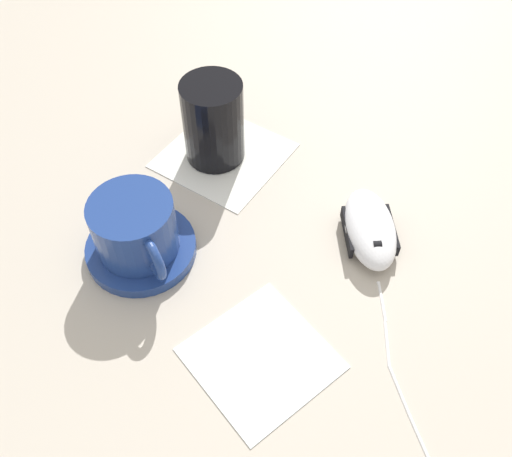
# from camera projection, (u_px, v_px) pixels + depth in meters

# --- Properties ---
(ground_plane) EXTENTS (3.00, 3.00, 0.00)m
(ground_plane) POSITION_uv_depth(u_px,v_px,m) (239.00, 218.00, 0.68)
(ground_plane) COLOR #B2A899
(saucer) EXTENTS (0.12, 0.12, 0.01)m
(saucer) POSITION_uv_depth(u_px,v_px,m) (141.00, 248.00, 0.64)
(saucer) COLOR navy
(saucer) RESTS_ON ground
(coffee_cup) EXTENTS (0.12, 0.09, 0.07)m
(coffee_cup) POSITION_uv_depth(u_px,v_px,m) (135.00, 228.00, 0.61)
(coffee_cup) COLOR navy
(coffee_cup) RESTS_ON saucer
(computer_mouse) EXTENTS (0.12, 0.12, 0.04)m
(computer_mouse) POSITION_uv_depth(u_px,v_px,m) (370.00, 228.00, 0.64)
(computer_mouse) COLOR silver
(computer_mouse) RESTS_ON ground
(mouse_cable) EXTENTS (0.21, 0.21, 0.00)m
(mouse_cable) POSITION_uv_depth(u_px,v_px,m) (412.00, 413.00, 0.53)
(mouse_cable) COLOR white
(mouse_cable) RESTS_ON ground
(napkin_under_glass) EXTENTS (0.15, 0.15, 0.00)m
(napkin_under_glass) POSITION_uv_depth(u_px,v_px,m) (224.00, 155.00, 0.74)
(napkin_under_glass) COLOR silver
(napkin_under_glass) RESTS_ON ground
(drinking_glass) EXTENTS (0.08, 0.08, 0.11)m
(drinking_glass) POSITION_uv_depth(u_px,v_px,m) (213.00, 122.00, 0.70)
(drinking_glass) COLOR black
(drinking_glass) RESTS_ON napkin_under_glass
(napkin_spare) EXTENTS (0.15, 0.15, 0.00)m
(napkin_spare) POSITION_uv_depth(u_px,v_px,m) (261.00, 358.00, 0.56)
(napkin_spare) COLOR white
(napkin_spare) RESTS_ON ground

